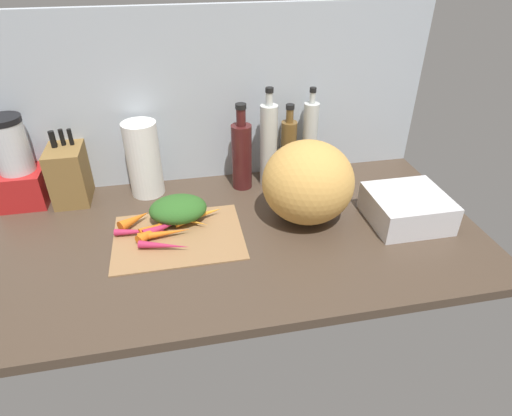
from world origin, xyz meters
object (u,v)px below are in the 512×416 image
object	(u,v)px
carrot_3	(135,219)
carrot_8	(199,215)
bottle_0	(242,154)
carrot_0	(164,246)
carrot_7	(163,227)
dish_rack	(407,208)
bottle_1	(269,144)
cutting_board	(178,236)
carrot_2	(164,233)
knife_block	(70,173)
carrot_1	(156,227)
blender_appliance	(18,168)
bottle_3	(309,139)
paper_towel_roll	(144,159)
carrot_6	(140,232)
carrot_5	(160,226)
bottle_2	(288,148)
carrot_4	(185,220)

from	to	relation	value
carrot_3	carrot_8	xyz separation A→B (cm)	(20.04, -1.44, -0.13)
bottle_0	carrot_0	bearing A→B (deg)	-130.76
carrot_7	dish_rack	world-z (taller)	dish_rack
carrot_3	bottle_1	world-z (taller)	bottle_1
cutting_board	bottle_1	world-z (taller)	bottle_1
carrot_2	knife_block	bearing A→B (deg)	134.69
carrot_1	knife_block	distance (cm)	39.18
cutting_board	bottle_1	bearing A→B (deg)	38.96
cutting_board	carrot_8	world-z (taller)	carrot_8
cutting_board	blender_appliance	bearing A→B (deg)	148.48
blender_appliance	bottle_3	distance (cm)	100.22
carrot_2	knife_block	xyz separation A→B (cm)	(-30.17, 30.50, 7.65)
paper_towel_roll	carrot_6	bearing A→B (deg)	-94.23
carrot_5	bottle_1	world-z (taller)	bottle_1
knife_block	bottle_2	world-z (taller)	bottle_2
blender_appliance	bottle_1	world-z (taller)	bottle_1
carrot_5	knife_block	distance (cm)	39.91
carrot_1	carrot_3	size ratio (longest dim) A/B	1.01
paper_towel_roll	bottle_0	bearing A→B (deg)	-3.65
carrot_2	carrot_4	world-z (taller)	carrot_2
bottle_1	carrot_3	bearing A→B (deg)	-157.70
cutting_board	bottle_3	size ratio (longest dim) A/B	1.15
carrot_6	bottle_1	world-z (taller)	bottle_1
carrot_2	blender_appliance	world-z (taller)	blender_appliance
carrot_0	carrot_1	size ratio (longest dim) A/B	1.39
carrot_7	bottle_3	xyz separation A→B (cm)	(54.73, 28.16, 12.25)
cutting_board	carrot_5	xyz separation A→B (cm)	(-5.42, 3.57, 1.96)
bottle_2	paper_towel_roll	bearing A→B (deg)	-178.13
carrot_1	carrot_4	xyz separation A→B (cm)	(8.93, 2.17, -0.13)
carrot_6	bottle_3	world-z (taller)	bottle_3
carrot_4	carrot_6	world-z (taller)	carrot_4
carrot_0	knife_block	xyz separation A→B (cm)	(-30.03, 36.46, 7.80)
cutting_board	carrot_7	world-z (taller)	carrot_7
carrot_8	knife_block	distance (cm)	47.96
carrot_3	carrot_1	bearing A→B (deg)	-35.23
carrot_1	knife_block	world-z (taller)	knife_block
carrot_5	bottle_1	size ratio (longest dim) A/B	0.50
carrot_0	carrot_4	bearing A→B (deg)	60.99
bottle_1	dish_rack	size ratio (longest dim) A/B	1.52
bottle_1	cutting_board	bearing A→B (deg)	-141.04
carrot_5	bottle_2	distance (cm)	55.91
carrot_0	bottle_0	size ratio (longest dim) A/B	0.49
carrot_3	bottle_0	xyz separation A→B (cm)	(37.47, 18.67, 10.22)
carrot_0	carrot_8	bearing A→B (deg)	49.48
cutting_board	carrot_7	distance (cm)	5.47
bottle_2	carrot_2	bearing A→B (deg)	-146.20
blender_appliance	bottle_2	size ratio (longest dim) A/B	1.08
cutting_board	carrot_8	distance (cm)	10.05
blender_appliance	bottle_3	size ratio (longest dim) A/B	0.91
knife_block	blender_appliance	xyz separation A→B (cm)	(-15.60, 0.41, 3.43)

